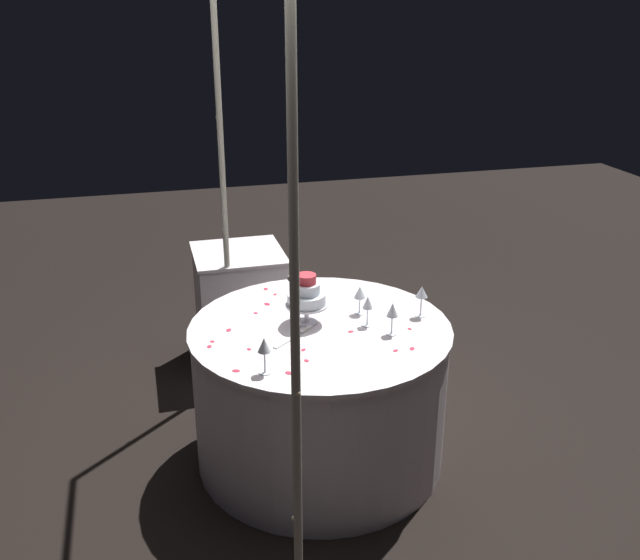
% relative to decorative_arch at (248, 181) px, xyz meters
% --- Properties ---
extents(ground_plane, '(12.00, 12.00, 0.00)m').
position_rel_decorative_arch_xyz_m(ground_plane, '(-0.00, -0.35, -1.58)').
color(ground_plane, black).
extents(decorative_arch, '(1.98, 0.05, 2.49)m').
position_rel_decorative_arch_xyz_m(decorative_arch, '(0.00, 0.00, 0.00)').
color(decorative_arch, '#B7B29E').
rests_on(decorative_arch, ground).
extents(main_table, '(1.36, 1.36, 0.79)m').
position_rel_decorative_arch_xyz_m(main_table, '(-0.00, -0.35, -1.19)').
color(main_table, white).
rests_on(main_table, ground).
extents(side_table, '(0.59, 0.59, 0.80)m').
position_rel_decorative_arch_xyz_m(side_table, '(1.23, -0.11, -1.18)').
color(side_table, white).
rests_on(side_table, ground).
extents(tiered_cake, '(0.22, 0.22, 0.27)m').
position_rel_decorative_arch_xyz_m(tiered_cake, '(0.06, -0.29, -0.63)').
color(tiered_cake, silver).
rests_on(tiered_cake, main_table).
extents(wine_glass_0, '(0.06, 0.06, 0.16)m').
position_rel_decorative_arch_xyz_m(wine_glass_0, '(-0.05, -0.59, -0.67)').
color(wine_glass_0, silver).
rests_on(wine_glass_0, main_table).
extents(wine_glass_1, '(0.07, 0.07, 0.17)m').
position_rel_decorative_arch_xyz_m(wine_glass_1, '(-0.01, -0.90, -0.66)').
color(wine_glass_1, silver).
rests_on(wine_glass_1, main_table).
extents(wine_glass_2, '(0.06, 0.06, 0.18)m').
position_rel_decorative_arch_xyz_m(wine_glass_2, '(-0.40, 0.02, -0.66)').
color(wine_glass_2, silver).
rests_on(wine_glass_2, main_table).
extents(wine_glass_3, '(0.06, 0.06, 0.16)m').
position_rel_decorative_arch_xyz_m(wine_glass_3, '(0.10, -0.59, -0.67)').
color(wine_glass_3, silver).
rests_on(wine_glass_3, main_table).
extents(wine_glass_4, '(0.06, 0.06, 0.17)m').
position_rel_decorative_arch_xyz_m(wine_glass_4, '(-0.18, -0.67, -0.66)').
color(wine_glass_4, silver).
rests_on(wine_glass_4, main_table).
extents(cake_knife, '(0.20, 0.24, 0.01)m').
position_rel_decorative_arch_xyz_m(cake_knife, '(-0.08, -0.20, -0.79)').
color(cake_knife, silver).
rests_on(cake_knife, main_table).
extents(rose_petal_0, '(0.03, 0.03, 0.00)m').
position_rel_decorative_arch_xyz_m(rose_petal_0, '(-0.08, 0.23, -0.79)').
color(rose_petal_0, '#E02D47').
rests_on(rose_petal_0, main_table).
extents(rose_petal_1, '(0.03, 0.03, 0.00)m').
position_rel_decorative_arch_xyz_m(rose_petal_1, '(0.24, -0.05, -0.79)').
color(rose_petal_1, '#E02D47').
rests_on(rose_petal_1, main_table).
extents(rose_petal_2, '(0.03, 0.03, 0.00)m').
position_rel_decorative_arch_xyz_m(rose_petal_2, '(-0.16, 0.05, -0.79)').
color(rose_petal_2, '#E02D47').
rests_on(rose_petal_2, main_table).
extents(rose_petal_3, '(0.03, 0.02, 0.00)m').
position_rel_decorative_arch_xyz_m(rose_petal_3, '(0.56, -0.17, -0.79)').
color(rose_petal_3, '#E02D47').
rests_on(rose_petal_3, main_table).
extents(rose_petal_4, '(0.04, 0.03, 0.00)m').
position_rel_decorative_arch_xyz_m(rose_petal_4, '(-0.23, -0.20, -0.79)').
color(rose_petal_4, '#E02D47').
rests_on(rose_petal_4, main_table).
extents(rose_petal_5, '(0.04, 0.04, 0.00)m').
position_rel_decorative_arch_xyz_m(rose_petal_5, '(0.24, -0.40, -0.79)').
color(rose_petal_5, '#E02D47').
rests_on(rose_petal_5, main_table).
extents(rose_petal_6, '(0.04, 0.04, 0.00)m').
position_rel_decorative_arch_xyz_m(rose_petal_6, '(-0.36, -0.71, -0.79)').
color(rose_petal_6, '#E02D47').
rests_on(rose_petal_6, main_table).
extents(rose_petal_7, '(0.04, 0.04, 0.00)m').
position_rel_decorative_arch_xyz_m(rose_petal_7, '(0.07, 0.11, -0.79)').
color(rose_petal_7, '#E02D47').
rests_on(rose_petal_7, main_table).
extents(rose_petal_8, '(0.03, 0.04, 0.00)m').
position_rel_decorative_arch_xyz_m(rose_petal_8, '(-0.35, -0.63, -0.79)').
color(rose_petal_8, '#E02D47').
rests_on(rose_petal_8, main_table).
extents(rose_petal_9, '(0.03, 0.03, 0.00)m').
position_rel_decorative_arch_xyz_m(rose_petal_9, '(-0.15, -0.78, -0.79)').
color(rose_petal_9, '#E02D47').
rests_on(rose_petal_9, main_table).
extents(rose_petal_10, '(0.03, 0.04, 0.00)m').
position_rel_decorative_arch_xyz_m(rose_petal_10, '(-0.10, -0.48, -0.79)').
color(rose_petal_10, '#E02D47').
rests_on(rose_petal_10, main_table).
extents(rose_petal_11, '(0.04, 0.03, 0.00)m').
position_rel_decorative_arch_xyz_m(rose_petal_11, '(-0.34, -0.19, -0.79)').
color(rose_petal_11, '#E02D47').
rests_on(rose_petal_11, main_table).
extents(rose_petal_12, '(0.03, 0.03, 0.00)m').
position_rel_decorative_arch_xyz_m(rose_petal_12, '(-0.03, 0.21, -0.79)').
color(rose_petal_12, '#E02D47').
rests_on(rose_petal_12, main_table).
extents(rose_petal_13, '(0.05, 0.04, 0.00)m').
position_rel_decorative_arch_xyz_m(rose_petal_13, '(0.34, -0.14, -0.79)').
color(rose_petal_13, '#E02D47').
rests_on(rose_petal_13, main_table).
extents(rose_petal_14, '(0.03, 0.03, 0.00)m').
position_rel_decorative_arch_xyz_m(rose_petal_14, '(0.47, -0.20, -0.79)').
color(rose_petal_14, '#E02D47').
rests_on(rose_petal_14, main_table).
extents(rose_petal_15, '(0.04, 0.04, 0.00)m').
position_rel_decorative_arch_xyz_m(rose_petal_15, '(-0.43, -0.09, -0.79)').
color(rose_petal_15, '#E02D47').
rests_on(rose_petal_15, main_table).
extents(rose_petal_16, '(0.04, 0.04, 0.00)m').
position_rel_decorative_arch_xyz_m(rose_petal_16, '(-0.35, 0.14, -0.79)').
color(rose_petal_16, '#E02D47').
rests_on(rose_petal_16, main_table).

